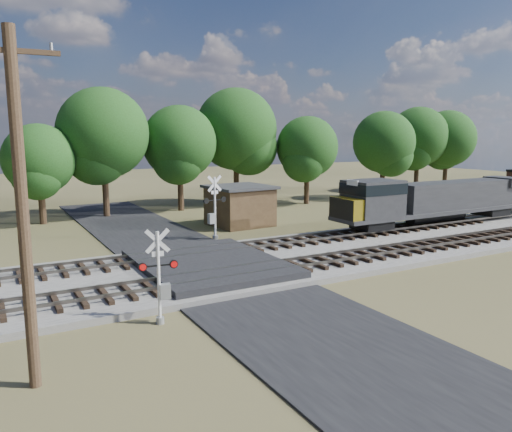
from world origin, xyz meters
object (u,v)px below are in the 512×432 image
crossing_signal_near (161,285)px  crossing_signal_far (214,213)px  utility_pole (22,205)px  equipment_shed (240,205)px

crossing_signal_near → crossing_signal_far: (8.16, 13.11, 0.31)m
crossing_signal_near → utility_pole: (-4.80, -2.90, 3.79)m
crossing_signal_near → crossing_signal_far: 15.45m
utility_pole → equipment_shed: size_ratio=2.00×
crossing_signal_far → equipment_shed: crossing_signal_far is taller
crossing_signal_far → equipment_shed: 5.96m
equipment_shed → utility_pole: bearing=-134.5°
utility_pole → equipment_shed: utility_pole is taller
crossing_signal_near → equipment_shed: (12.35, 17.35, 0.06)m
crossing_signal_near → equipment_shed: bearing=62.4°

